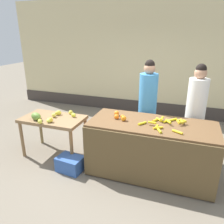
% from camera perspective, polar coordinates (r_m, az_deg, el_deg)
% --- Properties ---
extents(ground_plane, '(24.00, 24.00, 0.00)m').
position_cam_1_polar(ground_plane, '(4.11, 2.36, -13.86)').
color(ground_plane, '#756B5B').
extents(market_wall_back, '(8.83, 0.23, 3.20)m').
position_cam_1_polar(market_wall_back, '(6.42, 10.74, 13.25)').
color(market_wall_back, beige).
rests_on(market_wall_back, ground).
extents(fruit_stall_counter, '(2.03, 0.90, 0.92)m').
position_cam_1_polar(fruit_stall_counter, '(3.76, 9.96, -9.40)').
color(fruit_stall_counter, brown).
rests_on(fruit_stall_counter, ground).
extents(side_table_wooden, '(1.17, 0.67, 0.77)m').
position_cam_1_polar(side_table_wooden, '(4.33, -15.06, -2.62)').
color(side_table_wooden, olive).
rests_on(side_table_wooden, ground).
extents(banana_bunch_pile, '(0.72, 0.64, 0.07)m').
position_cam_1_polar(banana_bunch_pile, '(3.55, 13.88, -2.80)').
color(banana_bunch_pile, yellow).
rests_on(banana_bunch_pile, fruit_stall_counter).
extents(orange_pile, '(0.27, 0.27, 0.09)m').
position_cam_1_polar(orange_pile, '(3.68, 2.12, -1.17)').
color(orange_pile, orange).
rests_on(orange_pile, fruit_stall_counter).
extents(mango_papaya_pile, '(0.80, 0.72, 0.14)m').
position_cam_1_polar(mango_papaya_pile, '(4.24, -16.90, -1.08)').
color(mango_papaya_pile, yellow).
rests_on(mango_papaya_pile, side_table_wooden).
extents(vendor_woman_blue_shirt, '(0.34, 0.34, 1.83)m').
position_cam_1_polar(vendor_woman_blue_shirt, '(4.23, 9.17, 0.99)').
color(vendor_woman_blue_shirt, '#33333D').
rests_on(vendor_woman_blue_shirt, ground).
extents(vendor_woman_white_shirt, '(0.34, 0.34, 1.80)m').
position_cam_1_polar(vendor_woman_white_shirt, '(4.21, 20.78, -0.48)').
color(vendor_woman_white_shirt, '#33333D').
rests_on(vendor_woman_white_shirt, ground).
extents(produce_crate, '(0.47, 0.37, 0.26)m').
position_cam_1_polar(produce_crate, '(4.00, -10.80, -13.07)').
color(produce_crate, '#3359A5').
rests_on(produce_crate, ground).
extents(produce_sack, '(0.45, 0.41, 0.47)m').
position_cam_1_polar(produce_sack, '(4.86, -0.56, -4.99)').
color(produce_sack, maroon).
rests_on(produce_sack, ground).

